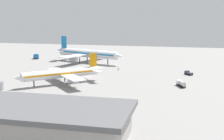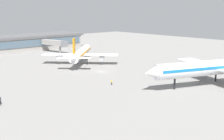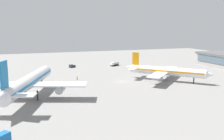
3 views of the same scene
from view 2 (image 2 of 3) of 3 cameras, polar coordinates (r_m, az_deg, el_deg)
name	(u,v)px [view 2 (image 2 of 3)]	position (r m, az deg, el deg)	size (l,w,h in m)	color
ground	(102,72)	(122.88, -1.85, -0.28)	(288.00, 288.00, 0.00)	gray
terminal_building	(17,43)	(189.37, -16.55, 4.61)	(78.45, 21.61, 8.43)	#9E9993
airplane_at_gate	(81,53)	(140.31, -5.53, 2.98)	(32.93, 31.52, 12.49)	white
airplane_taxiing	(217,67)	(106.43, 18.14, 0.49)	(49.29, 40.60, 15.57)	white
ground_crew_worker	(112,82)	(101.79, -0.06, -2.19)	(0.47, 0.56, 1.67)	#1E2338
jet_bridge	(55,43)	(176.95, -10.09, 4.74)	(5.33, 18.64, 6.74)	#9E9993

